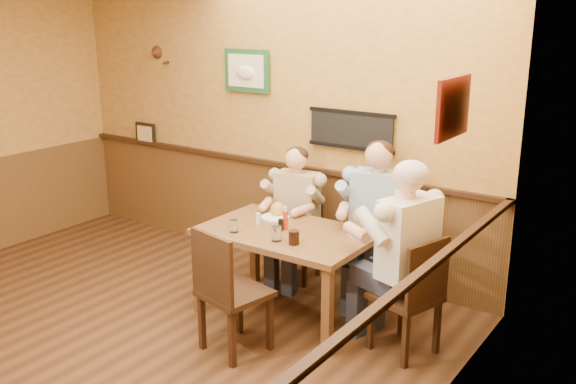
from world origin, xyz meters
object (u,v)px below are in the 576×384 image
at_px(chair_right_end, 405,294).
at_px(salt_shaker, 258,219).
at_px(hot_sauce_bottle, 285,219).
at_px(pepper_shaker, 280,225).
at_px(chair_back_left, 297,239).
at_px(dining_table, 286,241).
at_px(water_glass_left, 234,226).
at_px(cola_tumbler, 294,237).
at_px(chair_near_side, 235,290).
at_px(chair_back_right, 376,251).
at_px(diner_tan_shirt, 297,221).
at_px(diner_blue_polo, 377,230).
at_px(diner_white_elder, 407,269).
at_px(water_glass_mid, 277,234).

bearing_deg(chair_right_end, salt_shaker, -72.90).
xyz_separation_m(hot_sauce_bottle, pepper_shaker, (-0.01, -0.05, -0.04)).
bearing_deg(chair_back_left, pepper_shaker, -74.54).
bearing_deg(dining_table, water_glass_left, -139.78).
bearing_deg(cola_tumbler, pepper_shaker, 143.67).
xyz_separation_m(chair_near_side, hot_sauce_bottle, (-0.05, 0.73, 0.35)).
height_order(chair_back_right, diner_tan_shirt, diner_tan_shirt).
xyz_separation_m(dining_table, diner_blue_polo, (0.49, 0.68, -0.01)).
distance_m(chair_near_side, diner_tan_shirt, 1.42).
xyz_separation_m(chair_back_left, chair_right_end, (1.42, -0.67, 0.06)).
relative_size(chair_near_side, diner_tan_shirt, 0.84).
xyz_separation_m(diner_tan_shirt, diner_white_elder, (1.42, -0.67, 0.09)).
bearing_deg(water_glass_mid, hot_sauce_bottle, 110.75).
bearing_deg(chair_near_side, pepper_shaker, -72.94).
xyz_separation_m(diner_white_elder, water_glass_mid, (-1.01, -0.24, 0.14)).
bearing_deg(chair_near_side, water_glass_mid, -84.45).
relative_size(chair_back_left, diner_white_elder, 0.61).
xyz_separation_m(chair_back_left, water_glass_mid, (0.41, -0.91, 0.40)).
bearing_deg(water_glass_mid, chair_back_right, 66.23).
distance_m(water_glass_mid, cola_tumbler, 0.15).
relative_size(water_glass_mid, salt_shaker, 1.21).
height_order(dining_table, water_glass_mid, water_glass_mid).
height_order(diner_white_elder, cola_tumbler, diner_white_elder).
bearing_deg(water_glass_left, chair_right_end, 10.77).
distance_m(chair_back_right, water_glass_mid, 1.08).
bearing_deg(chair_right_end, cola_tumbler, -58.24).
height_order(chair_near_side, water_glass_mid, chair_near_side).
distance_m(chair_back_right, pepper_shaker, 0.95).
distance_m(salt_shaker, pepper_shaker, 0.25).
height_order(chair_back_left, water_glass_mid, water_glass_mid).
bearing_deg(water_glass_left, pepper_shaker, 39.77).
relative_size(hot_sauce_bottle, salt_shaker, 1.81).
bearing_deg(salt_shaker, diner_tan_shirt, 94.17).
distance_m(cola_tumbler, hot_sauce_bottle, 0.36).
distance_m(diner_blue_polo, cola_tumbler, 0.96).
relative_size(water_glass_left, cola_tumbler, 0.95).
bearing_deg(diner_white_elder, diner_blue_polo, -121.87).
bearing_deg(chair_right_end, diner_blue_polo, -121.87).
xyz_separation_m(chair_back_right, cola_tumbler, (-0.26, -0.91, 0.35)).
xyz_separation_m(chair_back_left, hot_sauce_bottle, (0.31, -0.64, 0.43)).
bearing_deg(hot_sauce_bottle, diner_blue_polo, 52.40).
distance_m(chair_back_right, diner_tan_shirt, 0.83).
height_order(chair_right_end, diner_tan_shirt, diner_tan_shirt).
distance_m(water_glass_left, cola_tumbler, 0.56).
xyz_separation_m(chair_back_left, chair_near_side, (0.36, -1.37, 0.08)).
distance_m(chair_back_left, cola_tumbler, 1.13).
bearing_deg(dining_table, chair_near_side, -87.90).
height_order(chair_back_left, cola_tumbler, cola_tumbler).
relative_size(diner_white_elder, hot_sauce_bottle, 7.47).
relative_size(chair_right_end, diner_blue_polo, 0.72).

